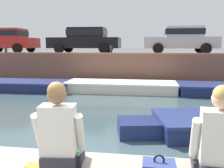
# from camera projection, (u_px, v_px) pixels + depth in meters

# --- Properties ---
(ground_plane) EXTENTS (400.00, 400.00, 0.00)m
(ground_plane) POSITION_uv_depth(u_px,v_px,m) (115.00, 112.00, 8.40)
(ground_plane) COLOR #3D5156
(far_quay_wall) EXTENTS (60.00, 6.00, 1.75)m
(far_quay_wall) POSITION_uv_depth(u_px,v_px,m) (132.00, 66.00, 16.28)
(far_quay_wall) COLOR brown
(far_quay_wall) RESTS_ON ground
(far_wall_coping) EXTENTS (60.00, 0.24, 0.08)m
(far_wall_coping) POSITION_uv_depth(u_px,v_px,m) (129.00, 53.00, 13.33)
(far_wall_coping) COLOR #925F4C
(far_wall_coping) RESTS_ON far_quay_wall
(boat_moored_west_navy) EXTENTS (6.43, 1.93, 0.47)m
(boat_moored_west_navy) POSITION_uv_depth(u_px,v_px,m) (24.00, 85.00, 12.43)
(boat_moored_west_navy) COLOR navy
(boat_moored_west_navy) RESTS_ON ground
(boat_moored_central_cream) EXTENTS (6.29, 1.83, 0.48)m
(boat_moored_central_cream) POSITION_uv_depth(u_px,v_px,m) (126.00, 87.00, 12.01)
(boat_moored_central_cream) COLOR silver
(boat_moored_central_cream) RESTS_ON ground
(car_leftmost_red) EXTENTS (3.84, 2.05, 1.54)m
(car_leftmost_red) POSITION_uv_depth(u_px,v_px,m) (8.00, 40.00, 16.21)
(car_leftmost_red) COLOR #B2231E
(car_leftmost_red) RESTS_ON far_quay_wall
(car_left_inner_black) EXTENTS (4.38, 2.03, 1.54)m
(car_left_inner_black) POSITION_uv_depth(u_px,v_px,m) (86.00, 39.00, 15.44)
(car_left_inner_black) COLOR black
(car_left_inner_black) RESTS_ON far_quay_wall
(car_centre_silver) EXTENTS (4.16, 1.98, 1.54)m
(car_centre_silver) POSITION_uv_depth(u_px,v_px,m) (181.00, 39.00, 14.59)
(car_centre_silver) COLOR #B7BABC
(car_centre_silver) RESTS_ON far_quay_wall
(mooring_bollard_west) EXTENTS (0.15, 0.15, 0.45)m
(mooring_bollard_west) POSITION_uv_depth(u_px,v_px,m) (6.00, 49.00, 14.49)
(mooring_bollard_west) COLOR #2D2B28
(mooring_bollard_west) RESTS_ON far_quay_wall
(mooring_bollard_mid) EXTENTS (0.15, 0.15, 0.45)m
(mooring_bollard_mid) POSITION_uv_depth(u_px,v_px,m) (111.00, 50.00, 13.57)
(mooring_bollard_mid) COLOR #2D2B28
(mooring_bollard_mid) RESTS_ON far_quay_wall
(person_seated_right) EXTENTS (0.56, 0.56, 0.96)m
(person_seated_right) POSITION_uv_depth(u_px,v_px,m) (59.00, 136.00, 2.64)
(person_seated_right) COLOR #282833
(person_seated_right) RESTS_ON near_quay
(person_seated_middle) EXTENTS (0.55, 0.55, 0.96)m
(person_seated_middle) POSITION_uv_depth(u_px,v_px,m) (219.00, 144.00, 2.44)
(person_seated_middle) COLOR #282833
(person_seated_middle) RESTS_ON near_quay
(bottle_drink) EXTENTS (0.06, 0.06, 0.20)m
(bottle_drink) POSITION_uv_depth(u_px,v_px,m) (77.00, 159.00, 2.72)
(bottle_drink) COLOR #4CB259
(bottle_drink) RESTS_ON near_quay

